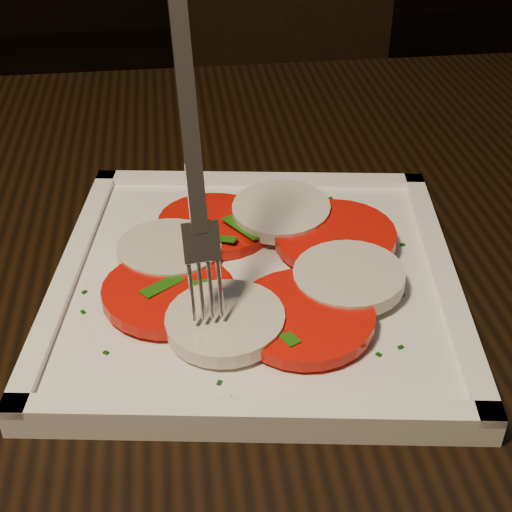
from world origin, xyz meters
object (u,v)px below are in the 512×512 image
object	(u,v)px
chair	(281,87)
plate	(256,282)
table	(313,335)
fork	(190,150)

from	to	relation	value
chair	plate	distance (m)	0.96
table	fork	size ratio (longest dim) A/B	6.47
chair	fork	bearing A→B (deg)	-90.07
table	fork	bearing A→B (deg)	-141.75
chair	plate	world-z (taller)	chair
chair	plate	size ratio (longest dim) A/B	3.33
plate	fork	bearing A→B (deg)	-147.25
plate	chair	bearing A→B (deg)	76.74
chair	fork	world-z (taller)	fork
plate	fork	world-z (taller)	fork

